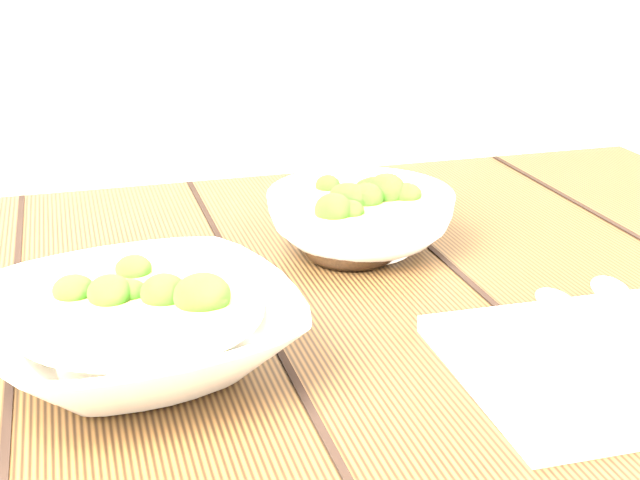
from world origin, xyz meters
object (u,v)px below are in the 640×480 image
table (284,431)px  soup_bowl_back (360,217)px  soup_bowl_front (140,329)px  napkin (617,361)px  trivet (351,246)px

table → soup_bowl_back: size_ratio=5.51×
soup_bowl_front → napkin: 0.36m
table → trivet: (0.10, 0.10, 0.13)m
trivet → napkin: size_ratio=0.40×
soup_bowl_back → trivet: bearing=-128.1°
soup_bowl_back → soup_bowl_front: bearing=-141.7°
soup_bowl_front → soup_bowl_back: 0.30m
soup_bowl_front → soup_bowl_back: soup_bowl_front is taller
napkin → soup_bowl_back: bearing=110.7°
soup_bowl_front → table: bearing=27.3°
soup_bowl_front → trivet: soup_bowl_front is taller
soup_bowl_front → napkin: (0.34, -0.10, -0.02)m
table → napkin: 0.30m
soup_bowl_front → soup_bowl_back: (0.24, 0.19, 0.00)m
table → napkin: napkin is taller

